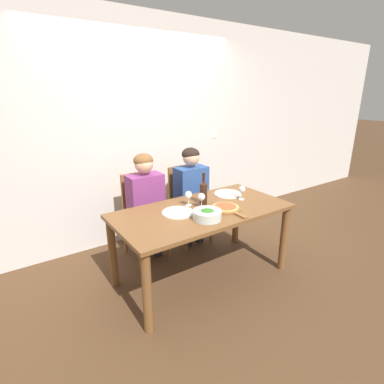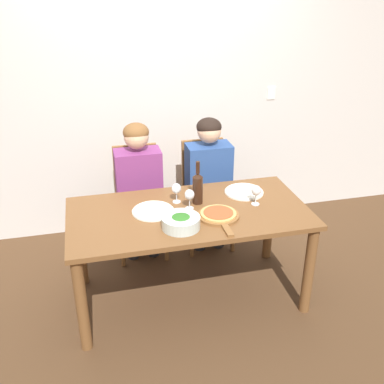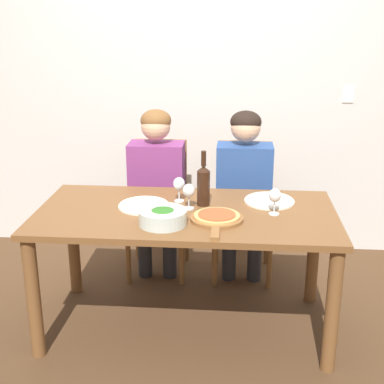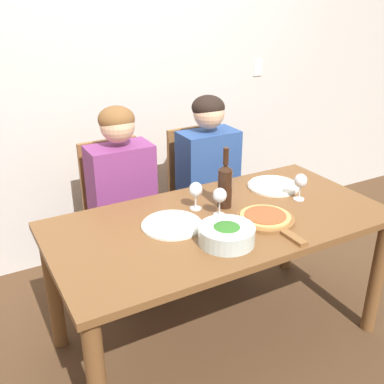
% 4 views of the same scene
% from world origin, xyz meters
% --- Properties ---
extents(ground_plane, '(40.00, 40.00, 0.00)m').
position_xyz_m(ground_plane, '(0.00, 0.00, 0.00)').
color(ground_plane, '#4C331E').
extents(back_wall, '(10.00, 0.06, 2.70)m').
position_xyz_m(back_wall, '(0.00, 1.25, 1.35)').
color(back_wall, silver).
rests_on(back_wall, ground).
extents(dining_table, '(1.71, 0.86, 0.75)m').
position_xyz_m(dining_table, '(0.00, 0.00, 0.64)').
color(dining_table, brown).
rests_on(dining_table, ground).
extents(chair_left, '(0.42, 0.42, 0.95)m').
position_xyz_m(chair_left, '(-0.27, 0.79, 0.50)').
color(chair_left, brown).
rests_on(chair_left, ground).
extents(chair_right, '(0.42, 0.42, 0.95)m').
position_xyz_m(chair_right, '(0.34, 0.79, 0.50)').
color(chair_right, brown).
rests_on(chair_right, ground).
extents(person_woman, '(0.47, 0.51, 1.21)m').
position_xyz_m(person_woman, '(-0.27, 0.68, 0.72)').
color(person_woman, '#28282D').
rests_on(person_woman, ground).
extents(person_man, '(0.47, 0.51, 1.21)m').
position_xyz_m(person_man, '(0.34, 0.68, 0.72)').
color(person_man, '#28282D').
rests_on(person_man, ground).
extents(wine_bottle, '(0.08, 0.08, 0.33)m').
position_xyz_m(wine_bottle, '(0.09, 0.11, 0.87)').
color(wine_bottle, black).
rests_on(wine_bottle, dining_table).
extents(broccoli_bowl, '(0.26, 0.26, 0.09)m').
position_xyz_m(broccoli_bowl, '(-0.10, -0.21, 0.79)').
color(broccoli_bowl, silver).
rests_on(broccoli_bowl, dining_table).
extents(dinner_plate_left, '(0.30, 0.30, 0.02)m').
position_xyz_m(dinner_plate_left, '(-0.25, 0.05, 0.76)').
color(dinner_plate_left, silver).
rests_on(dinner_plate_left, dining_table).
extents(dinner_plate_right, '(0.30, 0.30, 0.02)m').
position_xyz_m(dinner_plate_right, '(0.48, 0.19, 0.76)').
color(dinner_plate_right, silver).
rests_on(dinner_plate_right, dining_table).
extents(pizza_on_board, '(0.29, 0.43, 0.04)m').
position_xyz_m(pizza_on_board, '(0.18, -0.13, 0.76)').
color(pizza_on_board, brown).
rests_on(pizza_on_board, dining_table).
extents(wine_glass_left, '(0.07, 0.07, 0.15)m').
position_xyz_m(wine_glass_left, '(-0.06, 0.16, 0.85)').
color(wine_glass_left, silver).
rests_on(wine_glass_left, dining_table).
extents(wine_glass_right, '(0.07, 0.07, 0.15)m').
position_xyz_m(wine_glass_right, '(0.50, -0.01, 0.85)').
color(wine_glass_right, silver).
rests_on(wine_glass_right, dining_table).
extents(wine_glass_centre, '(0.07, 0.07, 0.15)m').
position_xyz_m(wine_glass_centre, '(0.01, 0.04, 0.85)').
color(wine_glass_centre, silver).
rests_on(wine_glass_centre, dining_table).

